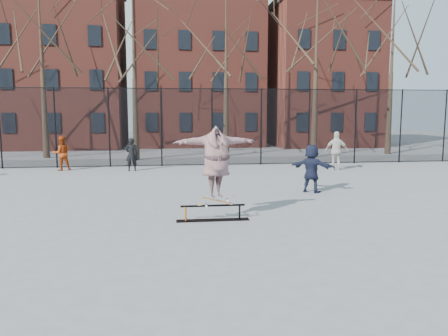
{
  "coord_description": "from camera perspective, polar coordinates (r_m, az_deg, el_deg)",
  "views": [
    {
      "loc": [
        -1.06,
        -9.55,
        2.83
      ],
      "look_at": [
        0.35,
        1.5,
        1.37
      ],
      "focal_mm": 35.0,
      "sensor_mm": 36.0,
      "label": 1
    }
  ],
  "objects": [
    {
      "name": "bystander_white",
      "position": [
        21.59,
        14.49,
        2.18
      ],
      "size": [
        1.18,
        0.81,
        1.86
      ],
      "primitive_type": "imported",
      "rotation": [
        0.0,
        0.0,
        2.78
      ],
      "color": "beige",
      "rests_on": "ground"
    },
    {
      "name": "bystander_black",
      "position": [
        21.11,
        -11.99,
        1.74
      ],
      "size": [
        0.61,
        0.44,
        1.57
      ],
      "primitive_type": "imported",
      "rotation": [
        0.0,
        0.0,
        3.25
      ],
      "color": "black",
      "rests_on": "ground"
    },
    {
      "name": "bystander_red",
      "position": [
        22.23,
        -20.44,
        1.81
      ],
      "size": [
        0.98,
        0.88,
        1.64
      ],
      "primitive_type": "imported",
      "rotation": [
        0.0,
        0.0,
        3.55
      ],
      "color": "#98320D",
      "rests_on": "ground"
    },
    {
      "name": "skateboard",
      "position": [
        11.35,
        -0.97,
        -4.53
      ],
      "size": [
        0.88,
        0.21,
        0.1
      ],
      "primitive_type": null,
      "color": "olive",
      "rests_on": "skate_rail"
    },
    {
      "name": "skater",
      "position": [
        11.19,
        -0.98,
        0.32
      ],
      "size": [
        2.33,
        1.13,
        1.83
      ],
      "primitive_type": "imported",
      "rotation": [
        0.0,
        0.0,
        0.24
      ],
      "color": "#493A92",
      "rests_on": "skateboard"
    },
    {
      "name": "skate_rail",
      "position": [
        11.41,
        -1.47,
        -6.05
      ],
      "size": [
        1.9,
        0.29,
        0.42
      ],
      "color": "black",
      "rests_on": "ground"
    },
    {
      "name": "tree_row",
      "position": [
        27.09,
        -5.74,
        17.05
      ],
      "size": [
        33.66,
        7.46,
        10.67
      ],
      "color": "black",
      "rests_on": "ground"
    },
    {
      "name": "rowhouses",
      "position": [
        35.74,
        -4.53,
        12.64
      ],
      "size": [
        29.0,
        7.0,
        13.0
      ],
      "color": "maroon",
      "rests_on": "ground"
    },
    {
      "name": "ground",
      "position": [
        10.02,
        -0.93,
        -8.95
      ],
      "size": [
        100.0,
        100.0,
        0.0
      ],
      "primitive_type": "plane",
      "color": "slate"
    },
    {
      "name": "fence",
      "position": [
        22.59,
        -4.66,
        5.48
      ],
      "size": [
        34.03,
        0.07,
        4.0
      ],
      "color": "black",
      "rests_on": "ground"
    },
    {
      "name": "bystander_navy",
      "position": [
        15.5,
        11.38,
        -0.04
      ],
      "size": [
        1.55,
        1.34,
        1.69
      ],
      "primitive_type": "imported",
      "rotation": [
        0.0,
        0.0,
        2.5
      ],
      "color": "#1B1F36",
      "rests_on": "ground"
    }
  ]
}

